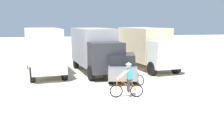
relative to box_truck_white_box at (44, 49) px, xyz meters
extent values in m
plane|color=beige|center=(3.85, -8.78, -1.87)|extent=(120.00, 120.00, 0.00)
cube|color=white|center=(-0.06, 0.57, 0.13)|extent=(2.96, 5.43, 2.70)
cube|color=silver|center=(0.31, -2.81, -0.37)|extent=(2.35, 1.73, 2.00)
cube|color=black|center=(0.39, -3.50, -0.02)|extent=(2.02, 0.30, 0.80)
cylinder|color=black|center=(1.31, -2.60, -1.37)|extent=(0.43, 1.03, 1.00)
cylinder|color=black|center=(-0.71, -2.82, -1.37)|extent=(0.43, 1.03, 1.00)
cylinder|color=black|center=(0.76, 2.36, -1.37)|extent=(0.43, 1.03, 1.00)
cylinder|color=black|center=(-1.26, 2.14, -1.37)|extent=(0.43, 1.03, 1.00)
cube|color=#9E9EA3|center=(3.71, 0.16, 0.13)|extent=(2.91, 5.42, 2.70)
cube|color=#2D2D33|center=(4.05, -3.22, -0.37)|extent=(2.34, 1.72, 2.00)
cube|color=black|center=(4.13, -3.92, -0.02)|extent=(2.02, 0.28, 0.80)
cylinder|color=black|center=(5.06, -3.02, -1.37)|extent=(0.42, 1.03, 1.00)
cylinder|color=black|center=(3.03, -3.22, -1.37)|extent=(0.42, 1.03, 1.00)
cylinder|color=black|center=(4.55, 1.95, -1.37)|extent=(0.42, 1.03, 1.00)
cylinder|color=black|center=(2.52, 1.74, -1.37)|extent=(0.42, 1.03, 1.00)
cube|color=#CCB78E|center=(8.14, 0.80, 0.13)|extent=(3.08, 5.48, 2.70)
cube|color=silver|center=(8.60, -2.57, -0.37)|extent=(2.38, 1.78, 2.00)
cube|color=black|center=(8.70, -3.26, -0.02)|extent=(2.02, 0.35, 0.80)
cylinder|color=black|center=(9.60, -2.33, -1.37)|extent=(0.45, 1.03, 1.00)
cylinder|color=black|center=(7.58, -2.61, -1.37)|extent=(0.45, 1.03, 1.00)
cylinder|color=black|center=(8.92, 2.62, -1.37)|extent=(0.45, 1.03, 1.00)
cylinder|color=black|center=(6.90, 2.34, -1.37)|extent=(0.45, 1.03, 1.00)
cube|color=slate|center=(5.11, -3.31, -1.17)|extent=(2.74, 4.50, 0.76)
cube|color=black|center=(5.07, -3.46, -0.45)|extent=(2.07, 2.43, 0.68)
cylinder|color=black|center=(4.67, -1.86, -1.55)|extent=(0.37, 0.67, 0.64)
cylinder|color=black|center=(6.18, -2.24, -1.55)|extent=(0.37, 0.67, 0.64)
cylinder|color=black|center=(4.03, -4.38, -1.55)|extent=(0.37, 0.67, 0.64)
cylinder|color=black|center=(5.54, -4.77, -1.55)|extent=(0.37, 0.67, 0.64)
torus|color=black|center=(3.65, -7.40, -1.53)|extent=(0.68, 0.18, 0.68)
cylinder|color=silver|center=(3.65, -7.40, -1.53)|extent=(0.09, 0.09, 0.08)
torus|color=black|center=(4.68, -7.58, -1.53)|extent=(0.68, 0.18, 0.68)
cylinder|color=silver|center=(4.68, -7.58, -1.53)|extent=(0.09, 0.09, 0.08)
cylinder|color=#E05119|center=(4.19, -7.49, -1.21)|extent=(1.02, 0.23, 0.68)
cylinder|color=#E05119|center=(4.02, -7.46, -0.93)|extent=(0.66, 0.17, 0.13)
cylinder|color=#E05119|center=(4.51, -7.55, -1.25)|extent=(0.39, 0.12, 0.59)
cylinder|color=#E05119|center=(3.67, -7.40, -1.21)|extent=(0.11, 0.07, 0.64)
cylinder|color=silver|center=(3.70, -7.41, -0.89)|extent=(0.13, 0.52, 0.04)
cube|color=black|center=(4.34, -7.52, -0.94)|extent=(0.26, 0.16, 0.06)
cube|color=teal|center=(4.32, -7.52, -0.63)|extent=(0.25, 0.35, 0.56)
sphere|color=tan|center=(4.26, -7.51, -0.23)|extent=(0.22, 0.22, 0.22)
cone|color=silver|center=(4.26, -7.51, -0.10)|extent=(0.32, 0.32, 0.10)
cylinder|color=#26262B|center=(4.24, -7.63, -1.24)|extent=(0.12, 0.12, 0.66)
cylinder|color=#26262B|center=(4.28, -7.38, -1.24)|extent=(0.12, 0.12, 0.66)
cylinder|color=tan|center=(3.96, -7.64, -0.65)|extent=(0.63, 0.12, 0.53)
cylinder|color=tan|center=(4.02, -7.28, -0.65)|extent=(0.62, 0.20, 0.53)
torus|color=black|center=(5.10, -4.39, -1.53)|extent=(0.42, 0.61, 0.68)
torus|color=black|center=(5.67, -5.28, -1.53)|extent=(0.42, 0.61, 0.68)
cube|color=silver|center=(5.38, -4.84, -1.25)|extent=(0.51, 0.77, 0.36)
cylinder|color=silver|center=(5.13, -4.43, -0.92)|extent=(0.44, 0.30, 0.04)
camera|label=1|loc=(0.44, -19.68, 1.92)|focal=41.20mm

